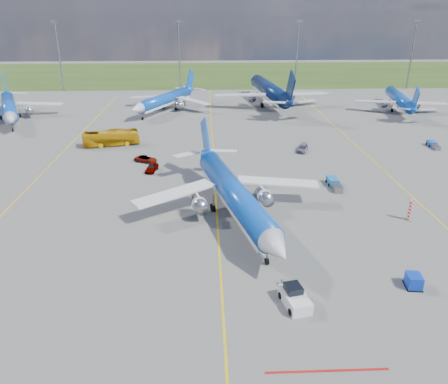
{
  "coord_description": "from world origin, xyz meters",
  "views": [
    {
      "loc": [
        -1.31,
        -43.99,
        26.69
      ],
      "look_at": [
        0.93,
        9.35,
        4.0
      ],
      "focal_mm": 35.0,
      "sensor_mm": 36.0,
      "label": 1
    }
  ],
  "objects_px": {
    "baggage_tug_c": "(126,134)",
    "main_airliner": "(234,216)",
    "pushback_tug": "(295,298)",
    "baggage_tug_e": "(433,145)",
    "baggage_tug_w": "(334,184)",
    "bg_jet_nw": "(11,120)",
    "uld_container": "(414,281)",
    "service_car_a": "(152,168)",
    "bg_jet_n": "(269,105)",
    "service_car_c": "(303,148)",
    "warning_post": "(410,210)",
    "service_car_b": "(146,159)",
    "bg_jet_ne": "(398,110)",
    "apron_bus": "(111,138)",
    "bg_jet_nnw": "(166,111)"
  },
  "relations": [
    {
      "from": "bg_jet_nnw",
      "to": "baggage_tug_c",
      "type": "distance_m",
      "value": 26.19
    },
    {
      "from": "warning_post",
      "to": "service_car_c",
      "type": "xyz_separation_m",
      "value": [
        -8.1,
        30.95,
        -0.85
      ]
    },
    {
      "from": "pushback_tug",
      "to": "baggage_tug_w",
      "type": "height_order",
      "value": "pushback_tug"
    },
    {
      "from": "service_car_b",
      "to": "baggage_tug_e",
      "type": "height_order",
      "value": "service_car_b"
    },
    {
      "from": "pushback_tug",
      "to": "baggage_tug_e",
      "type": "relative_size",
      "value": 1.23
    },
    {
      "from": "bg_jet_nnw",
      "to": "service_car_b",
      "type": "distance_m",
      "value": 43.63
    },
    {
      "from": "bg_jet_nnw",
      "to": "baggage_tug_c",
      "type": "bearing_deg",
      "value": -79.7
    },
    {
      "from": "bg_jet_nnw",
      "to": "baggage_tug_e",
      "type": "height_order",
      "value": "bg_jet_nnw"
    },
    {
      "from": "uld_container",
      "to": "baggage_tug_w",
      "type": "xyz_separation_m",
      "value": [
        -0.7,
        27.28,
        -0.16
      ]
    },
    {
      "from": "bg_jet_nw",
      "to": "baggage_tug_w",
      "type": "height_order",
      "value": "bg_jet_nw"
    },
    {
      "from": "pushback_tug",
      "to": "service_car_a",
      "type": "xyz_separation_m",
      "value": [
        -17.95,
        38.05,
        -0.08
      ]
    },
    {
      "from": "warning_post",
      "to": "main_airliner",
      "type": "height_order",
      "value": "main_airliner"
    },
    {
      "from": "bg_jet_nnw",
      "to": "baggage_tug_e",
      "type": "distance_m",
      "value": 68.46
    },
    {
      "from": "main_airliner",
      "to": "baggage_tug_e",
      "type": "distance_m",
      "value": 52.85
    },
    {
      "from": "baggage_tug_c",
      "to": "main_airliner",
      "type": "bearing_deg",
      "value": -60.97
    },
    {
      "from": "bg_jet_ne",
      "to": "apron_bus",
      "type": "relative_size",
      "value": 3.0
    },
    {
      "from": "warning_post",
      "to": "baggage_tug_e",
      "type": "bearing_deg",
      "value": 59.26
    },
    {
      "from": "uld_container",
      "to": "service_car_c",
      "type": "relative_size",
      "value": 0.39
    },
    {
      "from": "bg_jet_n",
      "to": "service_car_a",
      "type": "distance_m",
      "value": 62.33
    },
    {
      "from": "bg_jet_nw",
      "to": "service_car_b",
      "type": "relative_size",
      "value": 8.61
    },
    {
      "from": "bg_jet_nw",
      "to": "bg_jet_ne",
      "type": "distance_m",
      "value": 103.71
    },
    {
      "from": "uld_container",
      "to": "service_car_b",
      "type": "bearing_deg",
      "value": 135.49
    },
    {
      "from": "baggage_tug_e",
      "to": "baggage_tug_w",
      "type": "bearing_deg",
      "value": -138.99
    },
    {
      "from": "bg_jet_ne",
      "to": "baggage_tug_w",
      "type": "xyz_separation_m",
      "value": [
        -33.31,
        -54.92,
        0.55
      ]
    },
    {
      "from": "service_car_a",
      "to": "baggage_tug_e",
      "type": "xyz_separation_m",
      "value": [
        56.37,
        12.05,
        -0.2
      ]
    },
    {
      "from": "service_car_a",
      "to": "service_car_c",
      "type": "relative_size",
      "value": 0.89
    },
    {
      "from": "bg_jet_nnw",
      "to": "baggage_tug_e",
      "type": "xyz_separation_m",
      "value": [
        57.87,
        -36.58,
        0.48
      ]
    },
    {
      "from": "bg_jet_nnw",
      "to": "uld_container",
      "type": "bearing_deg",
      "value": -43.38
    },
    {
      "from": "bg_jet_n",
      "to": "service_car_b",
      "type": "bearing_deg",
      "value": 53.03
    },
    {
      "from": "bg_jet_n",
      "to": "service_car_c",
      "type": "xyz_separation_m",
      "value": [
        0.5,
        -45.13,
        0.65
      ]
    },
    {
      "from": "warning_post",
      "to": "bg_jet_ne",
      "type": "relative_size",
      "value": 0.09
    },
    {
      "from": "bg_jet_n",
      "to": "service_car_c",
      "type": "bearing_deg",
      "value": 84.4
    },
    {
      "from": "bg_jet_n",
      "to": "baggage_tug_w",
      "type": "height_order",
      "value": "bg_jet_n"
    },
    {
      "from": "warning_post",
      "to": "baggage_tug_c",
      "type": "height_order",
      "value": "warning_post"
    },
    {
      "from": "apron_bus",
      "to": "service_car_a",
      "type": "height_order",
      "value": "apron_bus"
    },
    {
      "from": "bg_jet_nw",
      "to": "bg_jet_nnw",
      "type": "height_order",
      "value": "bg_jet_nw"
    },
    {
      "from": "apron_bus",
      "to": "service_car_a",
      "type": "bearing_deg",
      "value": -161.8
    },
    {
      "from": "warning_post",
      "to": "uld_container",
      "type": "height_order",
      "value": "warning_post"
    },
    {
      "from": "uld_container",
      "to": "baggage_tug_e",
      "type": "height_order",
      "value": "uld_container"
    },
    {
      "from": "baggage_tug_e",
      "to": "pushback_tug",
      "type": "bearing_deg",
      "value": -124.38
    },
    {
      "from": "uld_container",
      "to": "baggage_tug_w",
      "type": "height_order",
      "value": "uld_container"
    },
    {
      "from": "warning_post",
      "to": "service_car_a",
      "type": "height_order",
      "value": "warning_post"
    },
    {
      "from": "baggage_tug_w",
      "to": "baggage_tug_e",
      "type": "distance_m",
      "value": 33.35
    },
    {
      "from": "bg_jet_ne",
      "to": "baggage_tug_c",
      "type": "xyz_separation_m",
      "value": [
        -71.82,
        -23.09,
        0.47
      ]
    },
    {
      "from": "baggage_tug_c",
      "to": "bg_jet_nw",
      "type": "bearing_deg",
      "value": 154.9
    },
    {
      "from": "main_airliner",
      "to": "pushback_tug",
      "type": "relative_size",
      "value": 6.71
    },
    {
      "from": "bg_jet_nnw",
      "to": "apron_bus",
      "type": "height_order",
      "value": "bg_jet_nnw"
    },
    {
      "from": "uld_container",
      "to": "service_car_a",
      "type": "relative_size",
      "value": 0.44
    },
    {
      "from": "bg_jet_nw",
      "to": "main_airliner",
      "type": "height_order",
      "value": "main_airliner"
    },
    {
      "from": "main_airliner",
      "to": "baggage_tug_w",
      "type": "relative_size",
      "value": 7.3
    }
  ]
}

